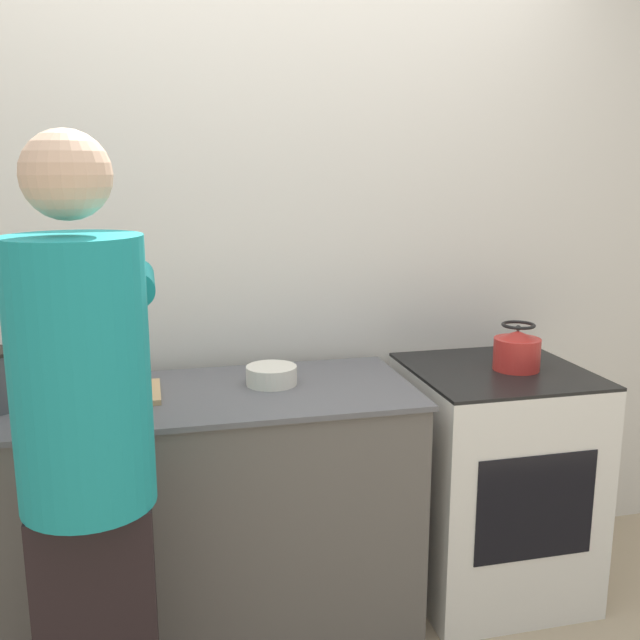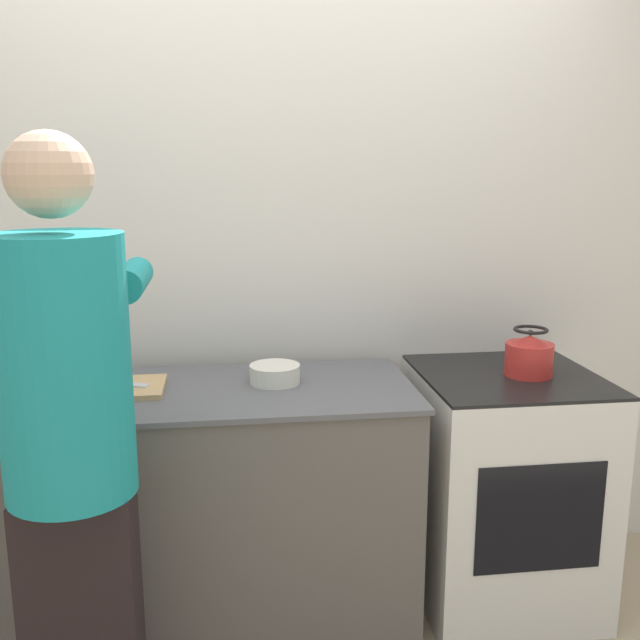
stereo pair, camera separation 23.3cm
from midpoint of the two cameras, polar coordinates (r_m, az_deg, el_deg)
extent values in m
cube|color=silver|center=(2.77, -7.00, 5.38)|extent=(8.00, 0.05, 2.60)
cube|color=#5B5651|center=(2.62, -13.37, -15.25)|extent=(1.56, 0.60, 0.86)
cube|color=#56565B|center=(2.45, -13.87, -6.06)|extent=(1.59, 0.62, 0.02)
cube|color=silver|center=(2.87, 11.29, -12.55)|extent=(0.63, 0.64, 0.87)
cube|color=black|center=(2.71, 11.67, -4.02)|extent=(0.63, 0.64, 0.01)
cube|color=black|center=(2.59, 14.32, -14.38)|extent=(0.44, 0.01, 0.38)
cylinder|color=teal|center=(1.84, -22.10, -4.12)|extent=(0.33, 0.33, 0.67)
sphere|color=#D1A889|center=(1.78, -23.32, 10.62)|extent=(0.21, 0.21, 0.21)
cylinder|color=teal|center=(2.12, -25.09, 2.45)|extent=(0.09, 0.30, 0.09)
cylinder|color=teal|center=(2.08, -17.52, 2.87)|extent=(0.09, 0.30, 0.09)
cube|color=tan|center=(2.48, -19.07, -5.71)|extent=(0.32, 0.25, 0.02)
cube|color=silver|center=(2.47, -18.04, -5.43)|extent=(0.14, 0.09, 0.01)
cube|color=black|center=(2.52, -20.27, -5.24)|extent=(0.09, 0.06, 0.01)
cylinder|color=red|center=(2.70, 13.11, -2.70)|extent=(0.17, 0.17, 0.12)
cone|color=red|center=(2.69, 13.19, -1.17)|extent=(0.14, 0.14, 0.03)
sphere|color=black|center=(2.68, 13.21, -0.65)|extent=(0.02, 0.02, 0.02)
torus|color=black|center=(2.68, 13.22, -0.42)|extent=(0.12, 0.12, 0.01)
cylinder|color=silver|center=(2.49, -6.59, -4.45)|extent=(0.18, 0.18, 0.07)
camera|label=1|loc=(0.12, -92.86, -0.62)|focal=40.00mm
camera|label=2|loc=(0.12, 87.14, 0.62)|focal=40.00mm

